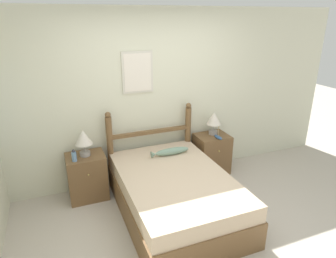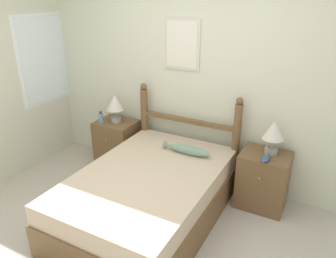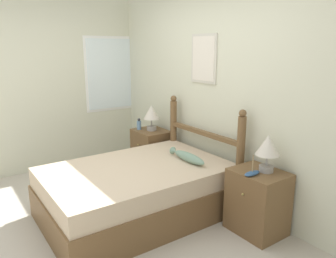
{
  "view_description": "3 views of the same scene",
  "coord_description": "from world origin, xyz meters",
  "px_view_note": "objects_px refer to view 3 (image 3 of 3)",
  "views": [
    {
      "loc": [
        -1.37,
        -2.36,
        2.42
      ],
      "look_at": [
        0.02,
        1.12,
        1.0
      ],
      "focal_mm": 32.0,
      "sensor_mm": 36.0,
      "label": 1
    },
    {
      "loc": [
        1.45,
        -1.77,
        2.25
      ],
      "look_at": [
        -0.04,
        1.02,
        0.9
      ],
      "focal_mm": 35.0,
      "sensor_mm": 36.0,
      "label": 2
    },
    {
      "loc": [
        2.84,
        -0.97,
        1.81
      ],
      "look_at": [
        -0.03,
        1.03,
        0.93
      ],
      "focal_mm": 35.0,
      "sensor_mm": 36.0,
      "label": 3
    }
  ],
  "objects_px": {
    "nightstand_right": "(257,202)",
    "bottle": "(139,125)",
    "bed": "(137,191)",
    "model_boat": "(252,173)",
    "nightstand_left": "(151,151)",
    "fish_pillow": "(188,157)",
    "table_lamp_right": "(268,147)",
    "table_lamp_left": "(151,114)"
  },
  "relations": [
    {
      "from": "nightstand_left",
      "to": "fish_pillow",
      "type": "height_order",
      "value": "fish_pillow"
    },
    {
      "from": "bed",
      "to": "fish_pillow",
      "type": "height_order",
      "value": "fish_pillow"
    },
    {
      "from": "nightstand_right",
      "to": "bottle",
      "type": "bearing_deg",
      "value": -176.82
    },
    {
      "from": "bottle",
      "to": "table_lamp_left",
      "type": "bearing_deg",
      "value": 38.92
    },
    {
      "from": "nightstand_left",
      "to": "model_boat",
      "type": "relative_size",
      "value": 3.17
    },
    {
      "from": "bed",
      "to": "model_boat",
      "type": "height_order",
      "value": "model_boat"
    },
    {
      "from": "bottle",
      "to": "fish_pillow",
      "type": "relative_size",
      "value": 0.29
    },
    {
      "from": "nightstand_left",
      "to": "nightstand_right",
      "type": "distance_m",
      "value": 1.97
    },
    {
      "from": "bed",
      "to": "fish_pillow",
      "type": "bearing_deg",
      "value": 73.11
    },
    {
      "from": "bed",
      "to": "nightstand_left",
      "type": "xyz_separation_m",
      "value": [
        -0.99,
        0.81,
        0.05
      ]
    },
    {
      "from": "bottle",
      "to": "table_lamp_right",
      "type": "bearing_deg",
      "value": 4.39
    },
    {
      "from": "table_lamp_right",
      "to": "bottle",
      "type": "xyz_separation_m",
      "value": [
        -2.15,
        -0.17,
        -0.17
      ]
    },
    {
      "from": "fish_pillow",
      "to": "nightstand_left",
      "type": "bearing_deg",
      "value": 168.18
    },
    {
      "from": "table_lamp_left",
      "to": "fish_pillow",
      "type": "distance_m",
      "value": 1.21
    },
    {
      "from": "table_lamp_right",
      "to": "fish_pillow",
      "type": "relative_size",
      "value": 0.65
    },
    {
      "from": "bed",
      "to": "table_lamp_right",
      "type": "bearing_deg",
      "value": 39.96
    },
    {
      "from": "nightstand_left",
      "to": "table_lamp_left",
      "type": "relative_size",
      "value": 1.75
    },
    {
      "from": "bed",
      "to": "fish_pillow",
      "type": "relative_size",
      "value": 3.45
    },
    {
      "from": "table_lamp_left",
      "to": "fish_pillow",
      "type": "bearing_deg",
      "value": -12.06
    },
    {
      "from": "table_lamp_right",
      "to": "nightstand_right",
      "type": "bearing_deg",
      "value": -126.2
    },
    {
      "from": "nightstand_right",
      "to": "bottle",
      "type": "xyz_separation_m",
      "value": [
        -2.12,
        -0.12,
        0.39
      ]
    },
    {
      "from": "bottle",
      "to": "model_boat",
      "type": "bearing_deg",
      "value": -0.48
    },
    {
      "from": "bed",
      "to": "table_lamp_right",
      "type": "xyz_separation_m",
      "value": [
        1.02,
        0.86,
        0.61
      ]
    },
    {
      "from": "table_lamp_left",
      "to": "table_lamp_right",
      "type": "xyz_separation_m",
      "value": [
        2.0,
        0.04,
        0.0
      ]
    },
    {
      "from": "model_boat",
      "to": "fish_pillow",
      "type": "distance_m",
      "value": 0.85
    },
    {
      "from": "bed",
      "to": "nightstand_left",
      "type": "relative_size",
      "value": 3.06
    },
    {
      "from": "nightstand_left",
      "to": "nightstand_right",
      "type": "height_order",
      "value": "same"
    },
    {
      "from": "table_lamp_right",
      "to": "model_boat",
      "type": "height_order",
      "value": "table_lamp_right"
    },
    {
      "from": "nightstand_left",
      "to": "nightstand_right",
      "type": "xyz_separation_m",
      "value": [
        1.97,
        0.0,
        0.0
      ]
    },
    {
      "from": "bed",
      "to": "nightstand_right",
      "type": "xyz_separation_m",
      "value": [
        0.99,
        0.81,
        0.05
      ]
    },
    {
      "from": "table_lamp_right",
      "to": "fish_pillow",
      "type": "distance_m",
      "value": 0.94
    },
    {
      "from": "table_lamp_right",
      "to": "bottle",
      "type": "height_order",
      "value": "table_lamp_right"
    },
    {
      "from": "nightstand_right",
      "to": "bottle",
      "type": "relative_size",
      "value": 3.88
    },
    {
      "from": "table_lamp_right",
      "to": "bottle",
      "type": "relative_size",
      "value": 2.22
    },
    {
      "from": "table_lamp_left",
      "to": "bottle",
      "type": "distance_m",
      "value": 0.26
    },
    {
      "from": "model_boat",
      "to": "bed",
      "type": "bearing_deg",
      "value": -146.29
    },
    {
      "from": "table_lamp_left",
      "to": "model_boat",
      "type": "relative_size",
      "value": 1.82
    },
    {
      "from": "table_lamp_right",
      "to": "bed",
      "type": "bearing_deg",
      "value": -140.04
    },
    {
      "from": "nightstand_right",
      "to": "model_boat",
      "type": "distance_m",
      "value": 0.37
    },
    {
      "from": "bottle",
      "to": "fish_pillow",
      "type": "distance_m",
      "value": 1.31
    },
    {
      "from": "nightstand_right",
      "to": "bottle",
      "type": "height_order",
      "value": "bottle"
    },
    {
      "from": "bed",
      "to": "nightstand_left",
      "type": "height_order",
      "value": "nightstand_left"
    }
  ]
}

